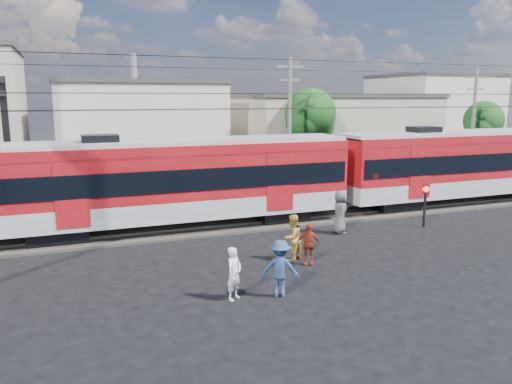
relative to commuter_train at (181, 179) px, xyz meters
The scene contains 19 objects.
ground 8.75m from the commuter_train, 71.94° to the right, with size 120.00×120.00×0.00m, color black.
track_bed 3.51m from the commuter_train, ahead, with size 70.00×3.40×0.12m, color #2D2823.
rail_near 3.51m from the commuter_train, 16.04° to the right, with size 70.00×0.12×0.12m, color #59544C.
rail_far 3.51m from the commuter_train, 16.04° to the left, with size 70.00×0.12×0.12m, color #59544C.
commuter_train is the anchor object (origin of this frame).
catenary 6.63m from the commuter_train, behind, with size 70.00×9.30×7.52m.
building_midwest 19.05m from the commuter_train, 88.16° to the left, with size 12.24×12.24×7.30m.
building_mideast 23.07m from the commuter_train, 43.93° to the left, with size 16.32×10.20×6.30m.
building_east 36.61m from the commuter_train, 33.16° to the left, with size 10.20×10.20×8.30m.
utility_pole_mid 11.30m from the commuter_train, 39.11° to the left, with size 1.80×0.24×8.50m.
utility_pole_east 23.47m from the commuter_train, 14.86° to the left, with size 1.80×0.24×8.00m.
tree_near 15.69m from the commuter_train, 40.55° to the left, with size 3.82×3.64×6.72m.
tree_far 28.34m from the commuter_train, 18.74° to the left, with size 3.36×3.12×5.76m.
pedestrian_a 8.67m from the commuter_train, 92.00° to the right, with size 0.60×0.39×1.63m, color white.
pedestrian_b 6.64m from the commuter_train, 63.16° to the right, with size 0.85×0.66×1.75m, color gold.
pedestrian_c 9.00m from the commuter_train, 82.96° to the right, with size 1.16×0.67×1.79m, color navy.
pedestrian_d 7.43m from the commuter_train, 63.74° to the right, with size 0.92×0.38×1.56m, color maroon.
pedestrian_e 7.34m from the commuter_train, 25.61° to the right, with size 0.95×0.62×1.95m, color #47484C.
crossing_signal 11.40m from the commuter_train, 18.29° to the right, with size 0.29×0.29×2.00m.
Camera 1 is at (-7.38, -14.09, 6.03)m, focal length 35.00 mm.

